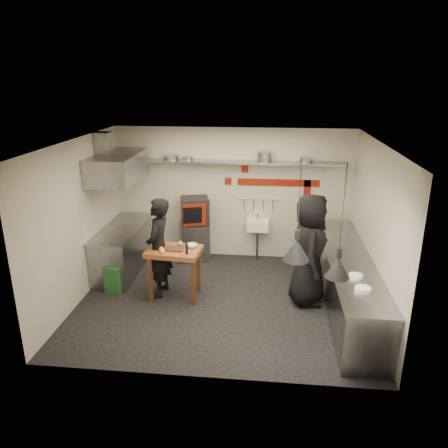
# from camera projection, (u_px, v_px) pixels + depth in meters

# --- Properties ---
(floor) EXTENTS (5.00, 5.00, 0.00)m
(floor) POSITION_uv_depth(u_px,v_px,m) (222.00, 300.00, 7.77)
(floor) COLOR black
(floor) RESTS_ON ground
(ceiling) EXTENTS (5.00, 5.00, 0.00)m
(ceiling) POSITION_uv_depth(u_px,v_px,m) (222.00, 142.00, 6.87)
(ceiling) COLOR beige
(ceiling) RESTS_ON floor
(wall_back) EXTENTS (5.00, 0.04, 2.80)m
(wall_back) POSITION_uv_depth(u_px,v_px,m) (233.00, 194.00, 9.30)
(wall_back) COLOR beige
(wall_back) RESTS_ON floor
(wall_front) EXTENTS (5.00, 0.04, 2.80)m
(wall_front) POSITION_uv_depth(u_px,v_px,m) (203.00, 282.00, 5.34)
(wall_front) COLOR beige
(wall_front) RESTS_ON floor
(wall_left) EXTENTS (0.04, 4.20, 2.80)m
(wall_left) POSITION_uv_depth(u_px,v_px,m) (79.00, 221.00, 7.57)
(wall_left) COLOR beige
(wall_left) RESTS_ON floor
(wall_right) EXTENTS (0.04, 4.20, 2.80)m
(wall_right) POSITION_uv_depth(u_px,v_px,m) (375.00, 232.00, 7.07)
(wall_right) COLOR beige
(wall_right) RESTS_ON floor
(red_band_horiz) EXTENTS (1.70, 0.02, 0.14)m
(red_band_horiz) POSITION_uv_depth(u_px,v_px,m) (278.00, 183.00, 9.09)
(red_band_horiz) COLOR maroon
(red_band_horiz) RESTS_ON wall_back
(red_band_vert) EXTENTS (0.14, 0.02, 1.10)m
(red_band_vert) POSITION_uv_depth(u_px,v_px,m) (306.00, 206.00, 9.18)
(red_band_vert) COLOR maroon
(red_band_vert) RESTS_ON wall_back
(red_tile_a) EXTENTS (0.14, 0.02, 0.14)m
(red_tile_a) POSITION_uv_depth(u_px,v_px,m) (245.00, 169.00, 9.07)
(red_tile_a) COLOR maroon
(red_tile_a) RESTS_ON wall_back
(red_tile_b) EXTENTS (0.14, 0.02, 0.14)m
(red_tile_b) POSITION_uv_depth(u_px,v_px,m) (228.00, 181.00, 9.20)
(red_tile_b) COLOR maroon
(red_tile_b) RESTS_ON wall_back
(back_shelf) EXTENTS (4.60, 0.34, 0.04)m
(back_shelf) POSITION_uv_depth(u_px,v_px,m) (232.00, 162.00, 8.89)
(back_shelf) COLOR slate
(back_shelf) RESTS_ON wall_back
(shelf_bracket_left) EXTENTS (0.04, 0.06, 0.24)m
(shelf_bracket_left) POSITION_uv_depth(u_px,v_px,m) (144.00, 164.00, 9.26)
(shelf_bracket_left) COLOR slate
(shelf_bracket_left) RESTS_ON wall_back
(shelf_bracket_mid) EXTENTS (0.04, 0.06, 0.24)m
(shelf_bracket_mid) POSITION_uv_depth(u_px,v_px,m) (233.00, 166.00, 9.07)
(shelf_bracket_mid) COLOR slate
(shelf_bracket_mid) RESTS_ON wall_back
(shelf_bracket_right) EXTENTS (0.04, 0.06, 0.24)m
(shelf_bracket_right) POSITION_uv_depth(u_px,v_px,m) (326.00, 168.00, 8.87)
(shelf_bracket_right) COLOR slate
(shelf_bracket_right) RESTS_ON wall_back
(pan_far_left) EXTENTS (0.32, 0.32, 0.09)m
(pan_far_left) POSITION_uv_depth(u_px,v_px,m) (171.00, 158.00, 9.00)
(pan_far_left) COLOR slate
(pan_far_left) RESTS_ON back_shelf
(pan_mid_left) EXTENTS (0.28, 0.28, 0.07)m
(pan_mid_left) POSITION_uv_depth(u_px,v_px,m) (188.00, 159.00, 8.97)
(pan_mid_left) COLOR slate
(pan_mid_left) RESTS_ON back_shelf
(stock_pot) EXTENTS (0.29, 0.29, 0.20)m
(stock_pot) POSITION_uv_depth(u_px,v_px,m) (264.00, 157.00, 8.79)
(stock_pot) COLOR slate
(stock_pot) RESTS_ON back_shelf
(pan_right) EXTENTS (0.35, 0.35, 0.08)m
(pan_right) POSITION_uv_depth(u_px,v_px,m) (306.00, 161.00, 8.72)
(pan_right) COLOR slate
(pan_right) RESTS_ON back_shelf
(oven_stand) EXTENTS (0.73, 0.69, 0.80)m
(oven_stand) POSITION_uv_depth(u_px,v_px,m) (194.00, 242.00, 9.40)
(oven_stand) COLOR slate
(oven_stand) RESTS_ON floor
(combi_oven) EXTENTS (0.67, 0.64, 0.58)m
(combi_oven) POSITION_uv_depth(u_px,v_px,m) (195.00, 211.00, 9.18)
(combi_oven) COLOR black
(combi_oven) RESTS_ON oven_stand
(oven_door) EXTENTS (0.46, 0.16, 0.46)m
(oven_door) POSITION_uv_depth(u_px,v_px,m) (194.00, 215.00, 8.93)
(oven_door) COLOR maroon
(oven_door) RESTS_ON combi_oven
(oven_glass) EXTENTS (0.38, 0.12, 0.34)m
(oven_glass) POSITION_uv_depth(u_px,v_px,m) (193.00, 215.00, 8.91)
(oven_glass) COLOR black
(oven_glass) RESTS_ON oven_door
(hand_sink) EXTENTS (0.46, 0.34, 0.22)m
(hand_sink) POSITION_uv_depth(u_px,v_px,m) (258.00, 225.00, 9.27)
(hand_sink) COLOR white
(hand_sink) RESTS_ON wall_back
(sink_tap) EXTENTS (0.03, 0.03, 0.14)m
(sink_tap) POSITION_uv_depth(u_px,v_px,m) (258.00, 217.00, 9.21)
(sink_tap) COLOR slate
(sink_tap) RESTS_ON hand_sink
(sink_drain) EXTENTS (0.06, 0.06, 0.66)m
(sink_drain) POSITION_uv_depth(u_px,v_px,m) (257.00, 245.00, 9.38)
(sink_drain) COLOR slate
(sink_drain) RESTS_ON floor
(utensil_rail) EXTENTS (0.90, 0.02, 0.02)m
(utensil_rail) POSITION_uv_depth(u_px,v_px,m) (259.00, 199.00, 9.23)
(utensil_rail) COLOR slate
(utensil_rail) RESTS_ON wall_back
(counter_right) EXTENTS (0.70, 3.80, 0.90)m
(counter_right) POSITION_uv_depth(u_px,v_px,m) (348.00, 283.00, 7.41)
(counter_right) COLOR slate
(counter_right) RESTS_ON floor
(counter_right_top) EXTENTS (0.76, 3.90, 0.03)m
(counter_right_top) POSITION_uv_depth(u_px,v_px,m) (350.00, 258.00, 7.26)
(counter_right_top) COLOR slate
(counter_right_top) RESTS_ON counter_right
(plate_stack) EXTENTS (0.23, 0.23, 0.07)m
(plate_stack) POSITION_uv_depth(u_px,v_px,m) (363.00, 290.00, 6.10)
(plate_stack) COLOR white
(plate_stack) RESTS_ON counter_right_top
(small_bowl_right) EXTENTS (0.25, 0.25, 0.05)m
(small_bowl_right) POSITION_uv_depth(u_px,v_px,m) (356.00, 276.00, 6.52)
(small_bowl_right) COLOR white
(small_bowl_right) RESTS_ON counter_right_top
(counter_left) EXTENTS (0.70, 1.90, 0.90)m
(counter_left) POSITION_uv_depth(u_px,v_px,m) (122.00, 250.00, 8.83)
(counter_left) COLOR slate
(counter_left) RESTS_ON floor
(counter_left_top) EXTENTS (0.76, 2.00, 0.03)m
(counter_left_top) POSITION_uv_depth(u_px,v_px,m) (121.00, 228.00, 8.68)
(counter_left_top) COLOR slate
(counter_left_top) RESTS_ON counter_left
(extractor_hood) EXTENTS (0.78, 1.60, 0.50)m
(extractor_hood) POSITION_uv_depth(u_px,v_px,m) (118.00, 167.00, 8.28)
(extractor_hood) COLOR slate
(extractor_hood) RESTS_ON ceiling
(hood_duct) EXTENTS (0.28, 0.28, 0.50)m
(hood_duct) POSITION_uv_depth(u_px,v_px,m) (104.00, 146.00, 8.17)
(hood_duct) COLOR slate
(hood_duct) RESTS_ON ceiling
(green_bin) EXTENTS (0.35, 0.35, 0.50)m
(green_bin) POSITION_uv_depth(u_px,v_px,m) (115.00, 278.00, 8.06)
(green_bin) COLOR #215827
(green_bin) RESTS_ON floor
(prep_table) EXTENTS (0.98, 0.72, 0.92)m
(prep_table) POSITION_uv_depth(u_px,v_px,m) (175.00, 273.00, 7.78)
(prep_table) COLOR brown
(prep_table) RESTS_ON floor
(cutting_board) EXTENTS (0.34, 0.25, 0.02)m
(cutting_board) POSITION_uv_depth(u_px,v_px,m) (174.00, 249.00, 7.60)
(cutting_board) COLOR #4A2B19
(cutting_board) RESTS_ON prep_table
(pepper_mill) EXTENTS (0.06, 0.06, 0.20)m
(pepper_mill) POSITION_uv_depth(u_px,v_px,m) (187.00, 249.00, 7.38)
(pepper_mill) COLOR black
(pepper_mill) RESTS_ON prep_table
(lemon_a) EXTENTS (0.10, 0.10, 0.08)m
(lemon_a) POSITION_uv_depth(u_px,v_px,m) (161.00, 249.00, 7.52)
(lemon_a) COLOR #FFB73E
(lemon_a) RESTS_ON prep_table
(lemon_b) EXTENTS (0.10, 0.10, 0.08)m
(lemon_b) POSITION_uv_depth(u_px,v_px,m) (162.00, 251.00, 7.43)
(lemon_b) COLOR #FFB73E
(lemon_b) RESTS_ON prep_table
(veg_ball) EXTENTS (0.10, 0.10, 0.10)m
(veg_ball) POSITION_uv_depth(u_px,v_px,m) (180.00, 244.00, 7.73)
(veg_ball) COLOR olive
(veg_ball) RESTS_ON prep_table
(steel_tray) EXTENTS (0.20, 0.16, 0.03)m
(steel_tray) POSITION_uv_depth(u_px,v_px,m) (158.00, 244.00, 7.82)
(steel_tray) COLOR slate
(steel_tray) RESTS_ON prep_table
(bowl) EXTENTS (0.22, 0.22, 0.06)m
(bowl) POSITION_uv_depth(u_px,v_px,m) (192.00, 246.00, 7.70)
(bowl) COLOR white
(bowl) RESTS_ON prep_table
(heat_lamp_near) EXTENTS (0.48, 0.48, 1.50)m
(heat_lamp_near) POSITION_uv_depth(u_px,v_px,m) (299.00, 210.00, 5.97)
(heat_lamp_near) COLOR black
(heat_lamp_near) RESTS_ON ceiling
(heat_lamp_far) EXTENTS (0.42, 0.42, 1.53)m
(heat_lamp_far) POSITION_uv_depth(u_px,v_px,m) (342.00, 222.00, 5.54)
(heat_lamp_far) COLOR black
(heat_lamp_far) RESTS_ON ceiling
(chef_left) EXTENTS (0.48, 0.69, 1.81)m
(chef_left) POSITION_uv_depth(u_px,v_px,m) (159.00, 248.00, 7.73)
(chef_left) COLOR black
(chef_left) RESTS_ON floor
(chef_right) EXTENTS (0.64, 0.97, 1.96)m
(chef_right) POSITION_uv_depth(u_px,v_px,m) (309.00, 250.00, 7.43)
(chef_right) COLOR black
(chef_right) RESTS_ON floor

